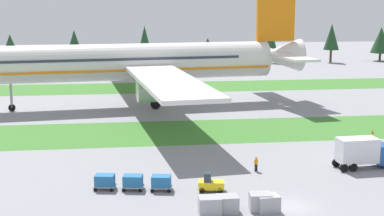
{
  "coord_description": "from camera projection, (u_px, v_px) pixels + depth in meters",
  "views": [
    {
      "loc": [
        -15.59,
        -48.44,
        19.12
      ],
      "look_at": [
        -5.69,
        28.95,
        4.0
      ],
      "focal_mm": 52.52,
      "sensor_mm": 36.0,
      "label": 1
    }
  ],
  "objects": [
    {
      "name": "ground_plane",
      "position": [
        291.0,
        206.0,
        52.76
      ],
      "size": [
        400.0,
        400.0,
        0.0
      ],
      "primitive_type": "plane",
      "color": "gray"
    },
    {
      "name": "grass_strip_near",
      "position": [
        228.0,
        130.0,
        83.25
      ],
      "size": [
        320.0,
        15.48,
        0.01
      ],
      "primitive_type": "cube",
      "color": "#3D752D",
      "rests_on": "ground"
    },
    {
      "name": "grass_strip_far",
      "position": [
        192.0,
        87.0,
        125.09
      ],
      "size": [
        320.0,
        15.48,
        0.01
      ],
      "primitive_type": "cube",
      "color": "#3D752D",
      "rests_on": "ground"
    },
    {
      "name": "airliner",
      "position": [
        138.0,
        62.0,
        101.29
      ],
      "size": [
        62.61,
        77.29,
        22.56
      ],
      "rotation": [
        0.0,
        0.0,
        1.68
      ],
      "color": "silver",
      "rests_on": "ground"
    },
    {
      "name": "baggage_tug",
      "position": [
        211.0,
        184.0,
        56.72
      ],
      "size": [
        2.79,
        1.75,
        1.97
      ],
      "rotation": [
        0.0,
        0.0,
        -1.75
      ],
      "color": "yellow",
      "rests_on": "ground"
    },
    {
      "name": "cargo_dolly_lead",
      "position": [
        161.0,
        182.0,
        56.98
      ],
      "size": [
        2.44,
        1.87,
        1.55
      ],
      "rotation": [
        0.0,
        0.0,
        -1.75
      ],
      "color": "#A3A3A8",
      "rests_on": "ground"
    },
    {
      "name": "cargo_dolly_second",
      "position": [
        133.0,
        181.0,
        57.14
      ],
      "size": [
        2.44,
        1.87,
        1.55
      ],
      "rotation": [
        0.0,
        0.0,
        -1.75
      ],
      "color": "#A3A3A8",
      "rests_on": "ground"
    },
    {
      "name": "cargo_dolly_third",
      "position": [
        105.0,
        181.0,
        57.29
      ],
      "size": [
        2.44,
        1.87,
        1.55
      ],
      "rotation": [
        0.0,
        0.0,
        -1.75
      ],
      "color": "#A3A3A8",
      "rests_on": "ground"
    },
    {
      "name": "catering_truck",
      "position": [
        364.0,
        152.0,
        64.4
      ],
      "size": [
        7.08,
        2.72,
        3.58
      ],
      "rotation": [
        0.0,
        0.0,
        -1.51
      ],
      "color": "#1E4C8E",
      "rests_on": "ground"
    },
    {
      "name": "ground_crew_marshaller",
      "position": [
        256.0,
        163.0,
        63.31
      ],
      "size": [
        0.49,
        0.36,
        1.74
      ],
      "rotation": [
        0.0,
        0.0,
        0.56
      ],
      "color": "black",
      "rests_on": "ground"
    },
    {
      "name": "uld_container_0",
      "position": [
        210.0,
        206.0,
        50.56
      ],
      "size": [
        2.04,
        1.66,
        1.68
      ],
      "primitive_type": "cube",
      "rotation": [
        0.0,
        0.0,
        -0.03
      ],
      "color": "#A3A3A8",
      "rests_on": "ground"
    },
    {
      "name": "uld_container_1",
      "position": [
        227.0,
        204.0,
        51.25
      ],
      "size": [
        2.01,
        1.61,
        1.53
      ],
      "primitive_type": "cube",
      "rotation": [
        0.0,
        0.0,
        -0.0
      ],
      "color": "#A3A3A8",
      "rests_on": "ground"
    },
    {
      "name": "uld_container_2",
      "position": [
        260.0,
        202.0,
        51.63
      ],
      "size": [
        2.13,
        1.77,
        1.62
      ],
      "primitive_type": "cube",
      "rotation": [
        0.0,
        0.0,
        -0.09
      ],
      "color": "#A3A3A8",
      "rests_on": "ground"
    },
    {
      "name": "uld_container_3",
      "position": [
        268.0,
        203.0,
        51.38
      ],
      "size": [
        2.12,
        1.75,
        1.55
      ],
      "primitive_type": "cube",
      "rotation": [
        0.0,
        0.0,
        0.08
      ],
      "color": "#A3A3A8",
      "rests_on": "ground"
    },
    {
      "name": "taxiway_marker_1",
      "position": [
        372.0,
        132.0,
        81.21
      ],
      "size": [
        0.44,
        0.44,
        0.55
      ],
      "primitive_type": "cone",
      "color": "orange",
      "rests_on": "ground"
    },
    {
      "name": "distant_tree_line",
      "position": [
        202.0,
        42.0,
        167.4
      ],
      "size": [
        175.64,
        10.24,
        11.85
      ],
      "color": "#4C3823",
      "rests_on": "ground"
    }
  ]
}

